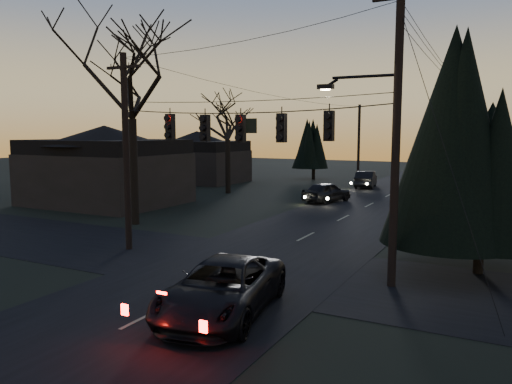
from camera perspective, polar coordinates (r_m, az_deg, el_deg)
The scene contains 17 objects.
ground_plane at distance 12.29m, azimuth -25.05°, elevation -18.75°, with size 160.00×160.00×0.00m, color black.
main_road at distance 28.54m, azimuth 8.70°, elevation -3.59°, with size 8.00×120.00×0.02m, color black.
cross_road at distance 19.56m, azimuth -0.92°, elevation -8.42°, with size 60.00×7.00×0.02m, color black.
utility_pole_right at distance 17.73m, azimuth 15.19°, elevation -10.34°, with size 5.00×0.30×10.00m, color black, non-canonical shape.
utility_pole_left at distance 22.95m, azimuth -14.29°, elevation -6.34°, with size 1.80×0.30×8.50m, color black, non-canonical shape.
utility_pole_far_r at distance 45.02m, azimuth 22.88°, elevation -0.21°, with size 1.80×0.30×8.50m, color black, non-canonical shape.
utility_pole_far_l at distance 54.92m, azimuth 11.56°, elevation 1.40°, with size 0.30×0.30×8.00m, color black, non-canonical shape.
span_signal_assembly at distance 18.98m, azimuth -1.59°, elevation 7.40°, with size 11.50×0.44×1.47m.
bare_tree_left at distance 28.59m, azimuth -14.09°, elevation 12.83°, with size 9.61×9.61×11.76m.
evergreen_right at distance 19.60m, azimuth 24.71°, elevation 5.38°, with size 4.79×4.79×8.56m.
bare_tree_dist at distance 41.79m, azimuth -3.27°, elevation 8.40°, with size 6.45×6.45×8.95m.
evergreen_dist at distance 54.17m, azimuth 6.63°, elevation 5.52°, with size 3.46×3.46×6.55m.
house_left_near at distance 37.25m, azimuth -16.82°, elevation 2.98°, with size 10.00×8.00×5.60m.
house_left_far at distance 51.58m, azimuth -6.74°, elevation 4.04°, with size 9.00×7.00×5.20m.
suv_near at distance 14.44m, azimuth -3.86°, elevation -10.95°, with size 2.53×5.49×1.53m, color black.
sedan_oncoming_a at distance 36.99m, azimuth 8.07°, elevation -0.02°, with size 1.74×4.34×1.48m, color black.
sedan_oncoming_b at distance 47.25m, azimuth 12.45°, elevation 1.42°, with size 1.60×4.60×1.52m, color black.
Camera 1 is at (8.99, -6.58, 5.20)m, focal length 35.00 mm.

